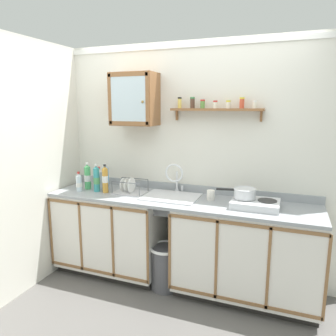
{
  "coord_description": "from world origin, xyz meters",
  "views": [
    {
      "loc": [
        1.01,
        -2.58,
        1.82
      ],
      "look_at": [
        -0.15,
        0.46,
        1.2
      ],
      "focal_mm": 34.34,
      "sensor_mm": 36.0,
      "label": 1
    }
  ],
  "objects_px": {
    "bottle_water_clear_0": "(79,183)",
    "bottle_water_blue_5": "(106,177)",
    "trash_bin": "(165,266)",
    "bottle_soda_green_3": "(88,177)",
    "dish_rack": "(130,189)",
    "bottle_opaque_white_1": "(99,179)",
    "bottle_juice_amber_2": "(105,179)",
    "bottle_detergent_teal_4": "(97,179)",
    "mug": "(211,195)",
    "hot_plate_stove": "(255,204)",
    "saucepan": "(244,193)",
    "sink": "(171,199)",
    "wall_cabinet": "(134,99)"
  },
  "relations": [
    {
      "from": "saucepan",
      "to": "bottle_opaque_white_1",
      "type": "relative_size",
      "value": 1.51
    },
    {
      "from": "bottle_opaque_white_1",
      "to": "mug",
      "type": "distance_m",
      "value": 1.29
    },
    {
      "from": "mug",
      "to": "bottle_opaque_white_1",
      "type": "bearing_deg",
      "value": 178.91
    },
    {
      "from": "hot_plate_stove",
      "to": "bottle_opaque_white_1",
      "type": "bearing_deg",
      "value": 176.51
    },
    {
      "from": "bottle_opaque_white_1",
      "to": "bottle_detergent_teal_4",
      "type": "xyz_separation_m",
      "value": [
        0.07,
        -0.15,
        0.03
      ]
    },
    {
      "from": "hot_plate_stove",
      "to": "wall_cabinet",
      "type": "xyz_separation_m",
      "value": [
        -1.29,
        0.16,
        0.94
      ]
    },
    {
      "from": "bottle_opaque_white_1",
      "to": "trash_bin",
      "type": "bearing_deg",
      "value": -14.21
    },
    {
      "from": "bottle_water_clear_0",
      "to": "bottle_juice_amber_2",
      "type": "bearing_deg",
      "value": 9.61
    },
    {
      "from": "bottle_water_clear_0",
      "to": "wall_cabinet",
      "type": "distance_m",
      "value": 1.08
    },
    {
      "from": "dish_rack",
      "to": "trash_bin",
      "type": "distance_m",
      "value": 0.87
    },
    {
      "from": "bottle_opaque_white_1",
      "to": "dish_rack",
      "type": "bearing_deg",
      "value": -10.8
    },
    {
      "from": "saucepan",
      "to": "bottle_soda_green_3",
      "type": "relative_size",
      "value": 1.22
    },
    {
      "from": "bottle_water_clear_0",
      "to": "bottle_water_blue_5",
      "type": "distance_m",
      "value": 0.29
    },
    {
      "from": "bottle_juice_amber_2",
      "to": "bottle_detergent_teal_4",
      "type": "distance_m",
      "value": 0.11
    },
    {
      "from": "sink",
      "to": "mug",
      "type": "distance_m",
      "value": 0.41
    },
    {
      "from": "wall_cabinet",
      "to": "bottle_detergent_teal_4",
      "type": "bearing_deg",
      "value": -150.39
    },
    {
      "from": "mug",
      "to": "sink",
      "type": "bearing_deg",
      "value": -175.56
    },
    {
      "from": "bottle_water_clear_0",
      "to": "dish_rack",
      "type": "distance_m",
      "value": 0.56
    },
    {
      "from": "bottle_water_blue_5",
      "to": "dish_rack",
      "type": "bearing_deg",
      "value": -7.84
    },
    {
      "from": "hot_plate_stove",
      "to": "mug",
      "type": "xyz_separation_m",
      "value": [
        -0.43,
        0.08,
        0.02
      ]
    },
    {
      "from": "dish_rack",
      "to": "trash_bin",
      "type": "bearing_deg",
      "value": -17.26
    },
    {
      "from": "saucepan",
      "to": "bottle_detergent_teal_4",
      "type": "relative_size",
      "value": 1.21
    },
    {
      "from": "sink",
      "to": "wall_cabinet",
      "type": "distance_m",
      "value": 1.11
    },
    {
      "from": "bottle_opaque_white_1",
      "to": "bottle_soda_green_3",
      "type": "height_order",
      "value": "bottle_soda_green_3"
    },
    {
      "from": "bottle_water_clear_0",
      "to": "wall_cabinet",
      "type": "xyz_separation_m",
      "value": [
        0.56,
        0.26,
        0.88
      ]
    },
    {
      "from": "wall_cabinet",
      "to": "trash_bin",
      "type": "bearing_deg",
      "value": -32.08
    },
    {
      "from": "sink",
      "to": "mug",
      "type": "bearing_deg",
      "value": 4.44
    },
    {
      "from": "hot_plate_stove",
      "to": "mug",
      "type": "height_order",
      "value": "mug"
    },
    {
      "from": "bottle_opaque_white_1",
      "to": "mug",
      "type": "bearing_deg",
      "value": -1.09
    },
    {
      "from": "mug",
      "to": "bottle_water_clear_0",
      "type": "bearing_deg",
      "value": -172.81
    },
    {
      "from": "sink",
      "to": "bottle_juice_amber_2",
      "type": "bearing_deg",
      "value": -172.29
    },
    {
      "from": "bottle_opaque_white_1",
      "to": "bottle_juice_amber_2",
      "type": "height_order",
      "value": "bottle_juice_amber_2"
    },
    {
      "from": "wall_cabinet",
      "to": "bottle_water_clear_0",
      "type": "bearing_deg",
      "value": -154.8
    },
    {
      "from": "wall_cabinet",
      "to": "trash_bin",
      "type": "xyz_separation_m",
      "value": [
        0.45,
        -0.28,
        -1.66
      ]
    },
    {
      "from": "bottle_detergent_teal_4",
      "to": "trash_bin",
      "type": "xyz_separation_m",
      "value": [
        0.82,
        -0.08,
        -0.82
      ]
    },
    {
      "from": "bottle_opaque_white_1",
      "to": "bottle_water_blue_5",
      "type": "bearing_deg",
      "value": -18.91
    },
    {
      "from": "sink",
      "to": "bottle_opaque_white_1",
      "type": "xyz_separation_m",
      "value": [
        -0.89,
        0.06,
        0.13
      ]
    },
    {
      "from": "saucepan",
      "to": "bottle_opaque_white_1",
      "type": "height_order",
      "value": "bottle_opaque_white_1"
    },
    {
      "from": "saucepan",
      "to": "bottle_soda_green_3",
      "type": "height_order",
      "value": "bottle_soda_green_3"
    },
    {
      "from": "mug",
      "to": "bottle_water_blue_5",
      "type": "bearing_deg",
      "value": -179.36
    },
    {
      "from": "hot_plate_stove",
      "to": "sink",
      "type": "bearing_deg",
      "value": 176.59
    },
    {
      "from": "mug",
      "to": "wall_cabinet",
      "type": "bearing_deg",
      "value": 174.39
    },
    {
      "from": "bottle_juice_amber_2",
      "to": "bottle_soda_green_3",
      "type": "xyz_separation_m",
      "value": [
        -0.26,
        0.06,
        -0.01
      ]
    },
    {
      "from": "saucepan",
      "to": "bottle_soda_green_3",
      "type": "xyz_separation_m",
      "value": [
        -1.71,
        -0.01,
        0.02
      ]
    },
    {
      "from": "saucepan",
      "to": "bottle_water_blue_5",
      "type": "relative_size",
      "value": 1.25
    },
    {
      "from": "mug",
      "to": "hot_plate_stove",
      "type": "bearing_deg",
      "value": -10.51
    },
    {
      "from": "hot_plate_stove",
      "to": "bottle_soda_green_3",
      "type": "bearing_deg",
      "value": 179.53
    },
    {
      "from": "saucepan",
      "to": "trash_bin",
      "type": "xyz_separation_m",
      "value": [
        -0.73,
        -0.14,
        -0.8
      ]
    },
    {
      "from": "dish_rack",
      "to": "trash_bin",
      "type": "xyz_separation_m",
      "value": [
        0.46,
        -0.14,
        -0.72
      ]
    },
    {
      "from": "trash_bin",
      "to": "bottle_soda_green_3",
      "type": "bearing_deg",
      "value": 172.16
    }
  ]
}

